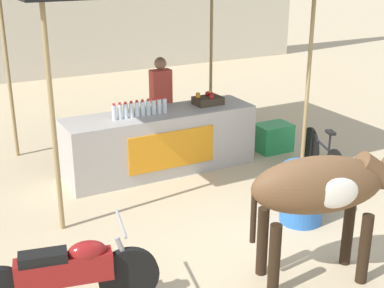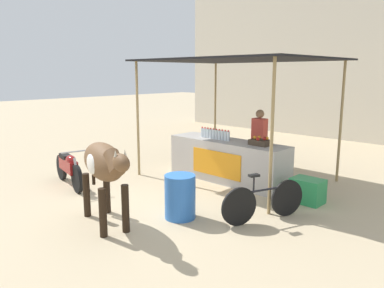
{
  "view_description": "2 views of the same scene",
  "coord_description": "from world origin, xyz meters",
  "px_view_note": "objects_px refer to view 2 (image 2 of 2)",
  "views": [
    {
      "loc": [
        -3.24,
        -4.96,
        3.28
      ],
      "look_at": [
        0.02,
        1.18,
        0.76
      ],
      "focal_mm": 50.0,
      "sensor_mm": 36.0,
      "label": 1
    },
    {
      "loc": [
        5.36,
        -4.49,
        2.51
      ],
      "look_at": [
        -0.1,
        1.11,
        1.01
      ],
      "focal_mm": 35.0,
      "sensor_mm": 36.0,
      "label": 2
    }
  ],
  "objects_px": {
    "water_barrel": "(180,197)",
    "bicycle_leaning": "(264,201)",
    "stall_counter": "(227,161)",
    "fruit_crate": "(261,142)",
    "motorcycle_parked": "(69,167)",
    "vendor_behind_counter": "(259,143)",
    "cooler_box": "(307,191)",
    "cow": "(104,165)"
  },
  "relations": [
    {
      "from": "fruit_crate",
      "to": "bicycle_leaning",
      "type": "bearing_deg",
      "value": -53.75
    },
    {
      "from": "water_barrel",
      "to": "bicycle_leaning",
      "type": "height_order",
      "value": "bicycle_leaning"
    },
    {
      "from": "stall_counter",
      "to": "motorcycle_parked",
      "type": "height_order",
      "value": "stall_counter"
    },
    {
      "from": "cow",
      "to": "stall_counter",
      "type": "bearing_deg",
      "value": 93.71
    },
    {
      "from": "motorcycle_parked",
      "to": "vendor_behind_counter",
      "type": "bearing_deg",
      "value": 53.63
    },
    {
      "from": "vendor_behind_counter",
      "to": "bicycle_leaning",
      "type": "bearing_deg",
      "value": -53.78
    },
    {
      "from": "motorcycle_parked",
      "to": "water_barrel",
      "type": "bearing_deg",
      "value": 7.84
    },
    {
      "from": "water_barrel",
      "to": "motorcycle_parked",
      "type": "height_order",
      "value": "motorcycle_parked"
    },
    {
      "from": "motorcycle_parked",
      "to": "bicycle_leaning",
      "type": "distance_m",
      "value": 4.46
    },
    {
      "from": "cooler_box",
      "to": "motorcycle_parked",
      "type": "distance_m",
      "value": 5.13
    },
    {
      "from": "stall_counter",
      "to": "water_barrel",
      "type": "bearing_deg",
      "value": -69.82
    },
    {
      "from": "cooler_box",
      "to": "cow",
      "type": "relative_size",
      "value": 0.32
    },
    {
      "from": "stall_counter",
      "to": "fruit_crate",
      "type": "distance_m",
      "value": 1.03
    },
    {
      "from": "stall_counter",
      "to": "motorcycle_parked",
      "type": "xyz_separation_m",
      "value": [
        -2.26,
        -2.81,
        -0.05
      ]
    },
    {
      "from": "cow",
      "to": "bicycle_leaning",
      "type": "height_order",
      "value": "cow"
    },
    {
      "from": "water_barrel",
      "to": "cow",
      "type": "xyz_separation_m",
      "value": [
        -0.65,
        -1.08,
        0.65
      ]
    },
    {
      "from": "bicycle_leaning",
      "to": "motorcycle_parked",
      "type": "bearing_deg",
      "value": -162.55
    },
    {
      "from": "vendor_behind_counter",
      "to": "cooler_box",
      "type": "relative_size",
      "value": 2.75
    },
    {
      "from": "fruit_crate",
      "to": "stall_counter",
      "type": "bearing_deg",
      "value": -176.11
    },
    {
      "from": "fruit_crate",
      "to": "water_barrel",
      "type": "distance_m",
      "value": 2.52
    },
    {
      "from": "cow",
      "to": "motorcycle_parked",
      "type": "height_order",
      "value": "cow"
    },
    {
      "from": "water_barrel",
      "to": "bicycle_leaning",
      "type": "relative_size",
      "value": 0.49
    },
    {
      "from": "stall_counter",
      "to": "cooler_box",
      "type": "distance_m",
      "value": 2.11
    },
    {
      "from": "fruit_crate",
      "to": "bicycle_leaning",
      "type": "xyz_separation_m",
      "value": [
        1.12,
        -1.53,
        -0.68
      ]
    },
    {
      "from": "vendor_behind_counter",
      "to": "cooler_box",
      "type": "bearing_deg",
      "value": -26.16
    },
    {
      "from": "cooler_box",
      "to": "water_barrel",
      "type": "xyz_separation_m",
      "value": [
        -1.22,
        -2.28,
        0.15
      ]
    },
    {
      "from": "cow",
      "to": "vendor_behind_counter",
      "type": "bearing_deg",
      "value": 88.14
    },
    {
      "from": "cow",
      "to": "motorcycle_parked",
      "type": "xyz_separation_m",
      "value": [
        -2.49,
        0.65,
        -0.61
      ]
    },
    {
      "from": "cooler_box",
      "to": "bicycle_leaning",
      "type": "xyz_separation_m",
      "value": [
        -0.1,
        -1.38,
        0.11
      ]
    },
    {
      "from": "vendor_behind_counter",
      "to": "stall_counter",
      "type": "bearing_deg",
      "value": -115.62
    },
    {
      "from": "water_barrel",
      "to": "motorcycle_parked",
      "type": "xyz_separation_m",
      "value": [
        -3.14,
        -0.43,
        0.04
      ]
    },
    {
      "from": "cow",
      "to": "bicycle_leaning",
      "type": "bearing_deg",
      "value": 48.34
    },
    {
      "from": "stall_counter",
      "to": "motorcycle_parked",
      "type": "relative_size",
      "value": 1.69
    },
    {
      "from": "stall_counter",
      "to": "vendor_behind_counter",
      "type": "distance_m",
      "value": 0.91
    },
    {
      "from": "stall_counter",
      "to": "cooler_box",
      "type": "xyz_separation_m",
      "value": [
        2.09,
        -0.1,
        -0.24
      ]
    },
    {
      "from": "vendor_behind_counter",
      "to": "cow",
      "type": "distance_m",
      "value": 4.22
    },
    {
      "from": "vendor_behind_counter",
      "to": "cow",
      "type": "height_order",
      "value": "vendor_behind_counter"
    },
    {
      "from": "fruit_crate",
      "to": "vendor_behind_counter",
      "type": "bearing_deg",
      "value": 126.14
    },
    {
      "from": "cooler_box",
      "to": "bicycle_leaning",
      "type": "bearing_deg",
      "value": -94.15
    },
    {
      "from": "cooler_box",
      "to": "bicycle_leaning",
      "type": "distance_m",
      "value": 1.38
    },
    {
      "from": "bicycle_leaning",
      "to": "cooler_box",
      "type": "bearing_deg",
      "value": 85.85
    },
    {
      "from": "water_barrel",
      "to": "cooler_box",
      "type": "bearing_deg",
      "value": 61.92
    }
  ]
}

